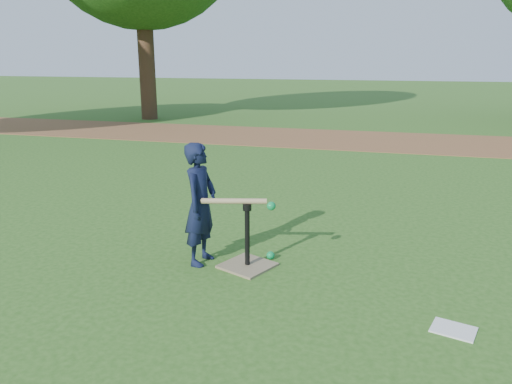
# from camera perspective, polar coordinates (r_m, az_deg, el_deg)

# --- Properties ---
(ground) EXTENTS (80.00, 80.00, 0.00)m
(ground) POSITION_cam_1_polar(r_m,az_deg,el_deg) (5.10, -3.54, -6.82)
(ground) COLOR #285116
(ground) RESTS_ON ground
(dirt_strip) EXTENTS (24.00, 3.00, 0.01)m
(dirt_strip) POSITION_cam_1_polar(r_m,az_deg,el_deg) (12.21, 8.10, 6.06)
(dirt_strip) COLOR brown
(dirt_strip) RESTS_ON ground
(child) EXTENTS (0.31, 0.44, 1.16)m
(child) POSITION_cam_1_polar(r_m,az_deg,el_deg) (4.68, -6.36, -1.38)
(child) COLOR black
(child) RESTS_ON ground
(wiffle_ball_ground) EXTENTS (0.08, 0.08, 0.08)m
(wiffle_ball_ground) POSITION_cam_1_polar(r_m,az_deg,el_deg) (4.89, 1.67, -7.25)
(wiffle_ball_ground) COLOR #0B823E
(wiffle_ball_ground) RESTS_ON ground
(clipboard) EXTENTS (0.35, 0.30, 0.01)m
(clipboard) POSITION_cam_1_polar(r_m,az_deg,el_deg) (3.99, 21.64, -14.41)
(clipboard) COLOR silver
(clipboard) RESTS_ON ground
(batting_tee) EXTENTS (0.57, 0.57, 0.61)m
(batting_tee) POSITION_cam_1_polar(r_m,az_deg,el_deg) (4.70, -0.99, -7.29)
(batting_tee) COLOR #7E6E50
(batting_tee) RESTS_ON ground
(swing_action) EXTENTS (0.72, 0.20, 0.09)m
(swing_action) POSITION_cam_1_polar(r_m,az_deg,el_deg) (4.53, -2.06, -1.15)
(swing_action) COLOR tan
(swing_action) RESTS_ON ground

